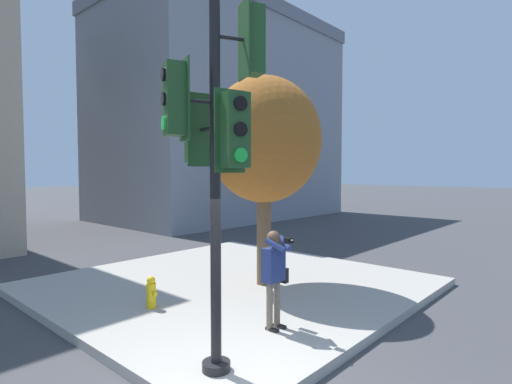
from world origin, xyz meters
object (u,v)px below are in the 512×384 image
object	(u,v)px
person_photographer	(275,270)
fire_hydrant	(151,292)
traffic_signal_pole	(215,128)
street_tree	(264,141)

from	to	relation	value
person_photographer	fire_hydrant	distance (m)	2.68
traffic_signal_pole	fire_hydrant	bearing A→B (deg)	73.53
fire_hydrant	street_tree	bearing A→B (deg)	-10.63
traffic_signal_pole	fire_hydrant	xyz separation A→B (m)	(0.83, 2.79, -2.94)
street_tree	fire_hydrant	xyz separation A→B (m)	(-2.79, 0.52, -3.10)
person_photographer	traffic_signal_pole	bearing A→B (deg)	-168.32
street_tree	fire_hydrant	bearing A→B (deg)	169.37
person_photographer	street_tree	xyz separation A→B (m)	(1.95, 1.93, 2.40)
traffic_signal_pole	fire_hydrant	world-z (taller)	traffic_signal_pole
person_photographer	fire_hydrant	world-z (taller)	person_photographer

